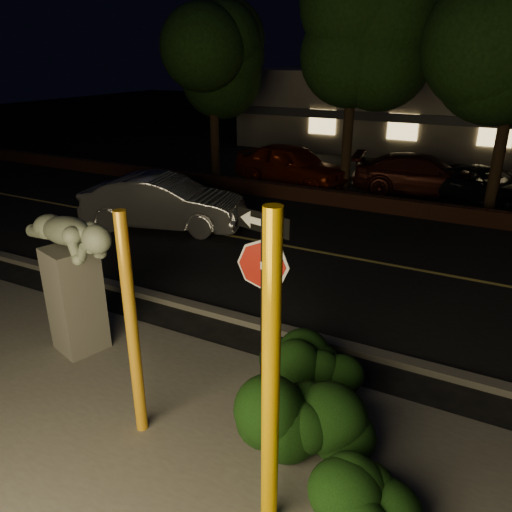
{
  "coord_description": "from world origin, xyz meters",
  "views": [
    {
      "loc": [
        3.07,
        -4.38,
        4.77
      ],
      "look_at": [
        -0.58,
        2.53,
        1.6
      ],
      "focal_mm": 35.0,
      "sensor_mm": 36.0,
      "label": 1
    }
  ],
  "objects_px": {
    "yellow_pole_right": "(271,385)",
    "parked_car_darkred": "(422,175)",
    "parked_car_red": "(292,165)",
    "sculpture": "(72,267)",
    "silver_sedan": "(164,202)",
    "parked_car_dark": "(485,186)",
    "yellow_pole_left": "(132,330)",
    "signpost": "(263,266)"
  },
  "relations": [
    {
      "from": "yellow_pole_right",
      "to": "parked_car_darkred",
      "type": "xyz_separation_m",
      "value": [
        -1.24,
        14.9,
        -1.08
      ]
    },
    {
      "from": "parked_car_red",
      "to": "parked_car_darkred",
      "type": "relative_size",
      "value": 0.94
    },
    {
      "from": "sculpture",
      "to": "silver_sedan",
      "type": "xyz_separation_m",
      "value": [
        -2.77,
        5.94,
        -0.77
      ]
    },
    {
      "from": "parked_car_darkred",
      "to": "parked_car_dark",
      "type": "bearing_deg",
      "value": -105.72
    },
    {
      "from": "yellow_pole_right",
      "to": "parked_car_dark",
      "type": "relative_size",
      "value": 0.81
    },
    {
      "from": "yellow_pole_left",
      "to": "parked_car_dark",
      "type": "bearing_deg",
      "value": 77.77
    },
    {
      "from": "signpost",
      "to": "parked_car_darkred",
      "type": "xyz_separation_m",
      "value": [
        0.01,
        12.63,
        -1.24
      ]
    },
    {
      "from": "sculpture",
      "to": "signpost",
      "type": "bearing_deg",
      "value": 28.32
    },
    {
      "from": "parked_car_dark",
      "to": "parked_car_darkred",
      "type": "bearing_deg",
      "value": 103.55
    },
    {
      "from": "parked_car_red",
      "to": "parked_car_dark",
      "type": "distance_m",
      "value": 6.92
    },
    {
      "from": "silver_sedan",
      "to": "parked_car_darkred",
      "type": "xyz_separation_m",
      "value": [
        5.94,
        7.36,
        -0.05
      ]
    },
    {
      "from": "sculpture",
      "to": "parked_car_darkred",
      "type": "height_order",
      "value": "sculpture"
    },
    {
      "from": "silver_sedan",
      "to": "parked_car_red",
      "type": "bearing_deg",
      "value": -25.95
    },
    {
      "from": "sculpture",
      "to": "parked_car_dark",
      "type": "relative_size",
      "value": 0.56
    },
    {
      "from": "sculpture",
      "to": "silver_sedan",
      "type": "relative_size",
      "value": 0.53
    },
    {
      "from": "parked_car_dark",
      "to": "silver_sedan",
      "type": "bearing_deg",
      "value": 150.95
    },
    {
      "from": "yellow_pole_left",
      "to": "sculpture",
      "type": "distance_m",
      "value": 2.48
    },
    {
      "from": "yellow_pole_right",
      "to": "parked_car_red",
      "type": "xyz_separation_m",
      "value": [
        -5.99,
        14.0,
        -1.01
      ]
    },
    {
      "from": "signpost",
      "to": "silver_sedan",
      "type": "distance_m",
      "value": 8.02
    },
    {
      "from": "signpost",
      "to": "silver_sedan",
      "type": "relative_size",
      "value": 0.59
    },
    {
      "from": "silver_sedan",
      "to": "parked_car_darkred",
      "type": "distance_m",
      "value": 9.45
    },
    {
      "from": "yellow_pole_left",
      "to": "signpost",
      "type": "relative_size",
      "value": 1.14
    },
    {
      "from": "signpost",
      "to": "parked_car_dark",
      "type": "xyz_separation_m",
      "value": [
        2.14,
        12.42,
        -1.33
      ]
    },
    {
      "from": "sculpture",
      "to": "parked_car_dark",
      "type": "xyz_separation_m",
      "value": [
        5.3,
        13.08,
        -0.92
      ]
    },
    {
      "from": "yellow_pole_left",
      "to": "parked_car_darkred",
      "type": "xyz_separation_m",
      "value": [
        0.95,
        14.4,
        -0.84
      ]
    },
    {
      "from": "yellow_pole_left",
      "to": "silver_sedan",
      "type": "relative_size",
      "value": 0.67
    },
    {
      "from": "parked_car_dark",
      "to": "sculpture",
      "type": "bearing_deg",
      "value": 177.39
    },
    {
      "from": "yellow_pole_left",
      "to": "parked_car_dark",
      "type": "distance_m",
      "value": 14.54
    },
    {
      "from": "yellow_pole_right",
      "to": "silver_sedan",
      "type": "bearing_deg",
      "value": 133.56
    },
    {
      "from": "yellow_pole_right",
      "to": "signpost",
      "type": "xyz_separation_m",
      "value": [
        -1.25,
        2.27,
        0.15
      ]
    },
    {
      "from": "silver_sedan",
      "to": "sculpture",
      "type": "bearing_deg",
      "value": -170.61
    },
    {
      "from": "parked_car_darkred",
      "to": "parked_car_red",
      "type": "bearing_deg",
      "value": 90.91
    },
    {
      "from": "yellow_pole_right",
      "to": "parked_car_darkred",
      "type": "bearing_deg",
      "value": 94.74
    },
    {
      "from": "silver_sedan",
      "to": "yellow_pole_left",
      "type": "bearing_deg",
      "value": -160.28
    },
    {
      "from": "yellow_pole_right",
      "to": "silver_sedan",
      "type": "height_order",
      "value": "yellow_pole_right"
    },
    {
      "from": "yellow_pole_right",
      "to": "signpost",
      "type": "distance_m",
      "value": 2.59
    },
    {
      "from": "yellow_pole_left",
      "to": "yellow_pole_right",
      "type": "xyz_separation_m",
      "value": [
        2.18,
        -0.5,
        0.24
      ]
    },
    {
      "from": "parked_car_darkred",
      "to": "parked_car_dark",
      "type": "relative_size",
      "value": 1.11
    },
    {
      "from": "signpost",
      "to": "parked_car_red",
      "type": "xyz_separation_m",
      "value": [
        -4.74,
        11.73,
        -1.16
      ]
    },
    {
      "from": "sculpture",
      "to": "parked_car_darkred",
      "type": "distance_m",
      "value": 13.7
    },
    {
      "from": "signpost",
      "to": "parked_car_red",
      "type": "distance_m",
      "value": 12.71
    },
    {
      "from": "yellow_pole_left",
      "to": "yellow_pole_right",
      "type": "relative_size",
      "value": 0.87
    }
  ]
}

